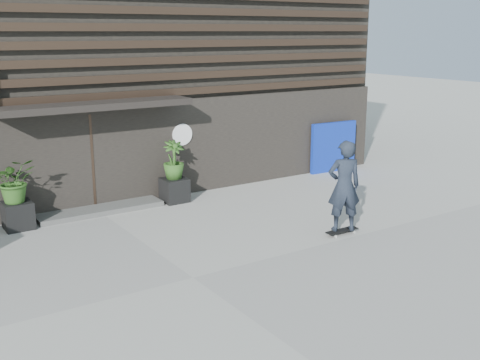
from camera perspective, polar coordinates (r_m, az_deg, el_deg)
ground at (r=10.38m, az=-4.62°, el=-9.47°), size 80.00×80.00×0.00m
entrance_step at (r=14.34m, az=-13.53°, el=-2.80°), size 3.00×0.80×0.12m
planter_pot_left at (r=13.60m, az=-20.83°, el=-3.24°), size 0.60×0.60×0.60m
bamboo_left at (r=13.40m, az=-21.12°, el=-0.05°), size 0.86×0.75×0.96m
planter_pot_right at (r=14.80m, az=-6.41°, el=-0.98°), size 0.60×0.60×0.60m
bamboo_right at (r=14.62m, az=-6.49°, el=1.97°), size 0.54×0.54×0.96m
blue_tarp at (r=18.06m, az=9.08°, el=3.20°), size 1.62×0.20×1.52m
building at (r=18.88m, az=-19.99°, el=12.89°), size 18.00×11.00×8.00m
skateboarder at (r=12.33m, az=10.11°, el=-0.60°), size 0.83×0.70×2.02m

